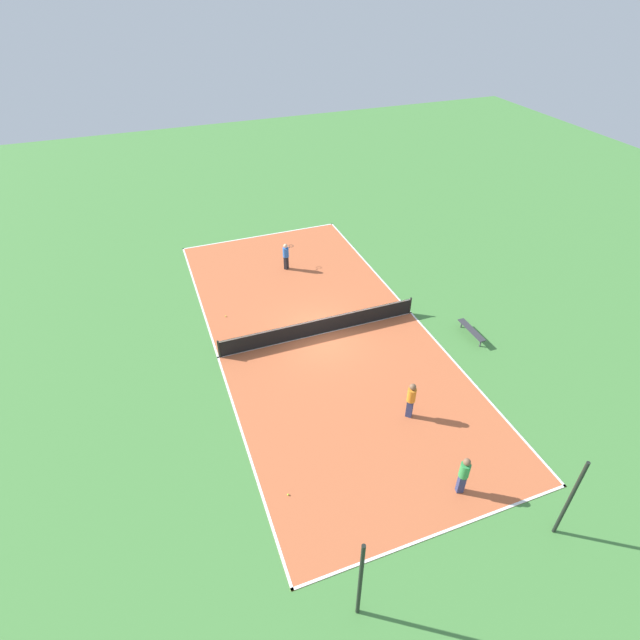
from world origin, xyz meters
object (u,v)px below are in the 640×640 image
at_px(tennis_ball_right_alley, 247,337).
at_px(tennis_ball_left_sideline, 226,316).
at_px(tennis_net, 320,326).
at_px(fence_post_back_right, 360,581).
at_px(player_far_green, 464,473).
at_px(player_center_orange, 411,398).
at_px(tennis_ball_far_baseline, 288,495).
at_px(fence_post_back_left, 570,499).
at_px(player_near_blue, 286,255).
at_px(bench, 471,330).

distance_m(tennis_ball_right_alley, tennis_ball_left_sideline, 2.27).
bearing_deg(tennis_net, fence_post_back_right, 74.22).
height_order(player_far_green, player_center_orange, player_center_orange).
height_order(player_far_green, tennis_ball_left_sideline, player_far_green).
xyz_separation_m(tennis_ball_far_baseline, tennis_ball_right_alley, (-0.81, -9.38, 0.00)).
bearing_deg(tennis_ball_left_sideline, player_far_green, 112.87).
bearing_deg(fence_post_back_right, fence_post_back_left, 180.00).
bearing_deg(fence_post_back_right, tennis_net, -105.78).
height_order(player_near_blue, tennis_ball_right_alley, player_near_blue).
distance_m(player_near_blue, player_center_orange, 13.41).
xyz_separation_m(tennis_net, tennis_ball_right_alley, (3.57, -0.98, -0.47)).
distance_m(tennis_ball_far_baseline, fence_post_back_right, 4.87).
relative_size(player_center_orange, fence_post_back_right, 0.49).
bearing_deg(tennis_ball_left_sideline, fence_post_back_right, 92.06).
height_order(player_center_orange, tennis_ball_far_baseline, player_center_orange).
bearing_deg(player_center_orange, tennis_ball_left_sideline, 165.44).
distance_m(player_far_green, player_center_orange, 3.87).
xyz_separation_m(player_near_blue, tennis_ball_right_alley, (3.92, 5.83, -0.94)).
bearing_deg(bench, player_near_blue, -145.13).
xyz_separation_m(tennis_net, player_center_orange, (-1.54, 6.55, 0.55)).
xyz_separation_m(player_near_blue, fence_post_back_right, (3.99, 19.68, 0.85)).
height_order(tennis_ball_far_baseline, tennis_ball_left_sideline, same).
xyz_separation_m(player_far_green, tennis_ball_far_baseline, (5.88, -2.01, -1.00)).
bearing_deg(fence_post_back_left, tennis_net, -74.22).
distance_m(bench, player_center_orange, 6.69).
xyz_separation_m(player_near_blue, tennis_ball_far_baseline, (4.73, 15.21, -0.94)).
xyz_separation_m(player_center_orange, tennis_ball_left_sideline, (5.75, -9.70, -1.02)).
relative_size(player_far_green, fence_post_back_left, 0.48).
distance_m(player_near_blue, tennis_ball_far_baseline, 15.96).
xyz_separation_m(player_far_green, fence_post_back_right, (5.14, 2.46, 0.79)).
distance_m(tennis_ball_far_baseline, fence_post_back_left, 9.35).
relative_size(tennis_net, fence_post_back_right, 2.82).
height_order(tennis_net, tennis_ball_far_baseline, tennis_net).
relative_size(tennis_ball_right_alley, fence_post_back_left, 0.02).
xyz_separation_m(player_far_green, tennis_ball_right_alley, (5.08, -11.39, -1.00)).
bearing_deg(tennis_ball_right_alley, tennis_ball_left_sideline, -73.50).
distance_m(bench, tennis_ball_far_baseline, 12.74).
bearing_deg(player_near_blue, fence_post_back_right, -140.24).
xyz_separation_m(tennis_ball_far_baseline, tennis_ball_left_sideline, (-0.16, -11.56, 0.00)).
height_order(tennis_net, tennis_ball_right_alley, tennis_net).
bearing_deg(tennis_ball_far_baseline, tennis_ball_left_sideline, -90.81).
height_order(player_center_orange, tennis_ball_right_alley, player_center_orange).
height_order(player_center_orange, fence_post_back_left, fence_post_back_left).
relative_size(player_near_blue, fence_post_back_left, 0.46).
distance_m(tennis_net, fence_post_back_left, 13.45).
bearing_deg(player_near_blue, bench, -93.93).
bearing_deg(tennis_net, tennis_ball_far_baseline, 62.49).
height_order(bench, tennis_ball_far_baseline, bench).
distance_m(bench, player_far_green, 9.41).
distance_m(bench, player_near_blue, 11.81).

